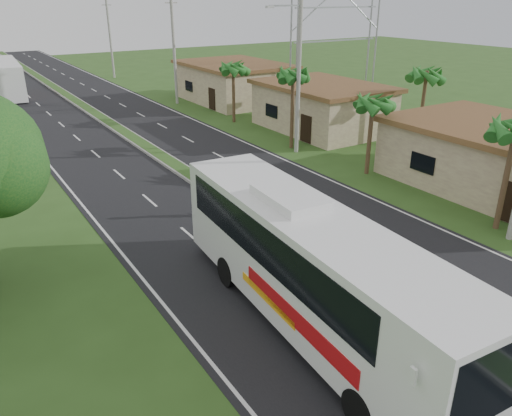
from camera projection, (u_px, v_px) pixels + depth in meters
ground at (415, 323)px, 16.73m from camera, size 180.00×180.00×0.00m
road_asphalt at (172, 165)px, 32.21m from camera, size 14.00×160.00×0.02m
median_strip at (172, 163)px, 32.18m from camera, size 1.20×160.00×0.18m
lane_edge_left at (65, 184)px, 28.90m from camera, size 0.12×160.00×0.01m
lane_edge_right at (259, 149)px, 35.53m from camera, size 0.12×160.00×0.01m
shop_near at (507, 158)px, 27.59m from camera, size 8.60×12.60×3.52m
shop_mid at (322, 107)px, 39.95m from camera, size 7.60×10.60×3.67m
shop_far at (234, 82)px, 50.77m from camera, size 8.60×11.60×3.82m
palm_verge_b at (373, 102)px, 28.95m from camera, size 2.40×2.40×5.05m
palm_verge_c at (293, 75)px, 33.77m from camera, size 2.40×2.40×5.85m
palm_verge_d at (233, 68)px, 41.21m from camera, size 2.40×2.40×5.25m
palm_behind_shop at (427, 75)px, 35.05m from camera, size 2.40×2.40×5.65m
utility_pole_b at (299, 59)px, 32.39m from camera, size 3.20×0.28×12.00m
utility_pole_c at (174, 44)px, 48.12m from camera, size 1.60×0.28×11.00m
utility_pole_d at (110, 34)px, 63.71m from camera, size 1.60×0.28×10.50m
billboard_lattice at (336, 32)px, 48.14m from camera, size 10.18×1.18×12.07m
coach_bus_main at (309, 262)px, 15.76m from camera, size 3.67×13.39×4.28m
coach_bus_far at (6, 76)px, 53.63m from camera, size 3.47×12.49×3.60m
motorcyclist at (237, 198)px, 24.65m from camera, size 1.98×0.90×2.44m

